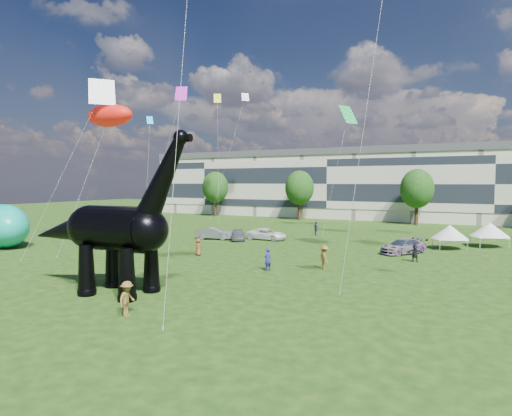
% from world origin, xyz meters
% --- Properties ---
extents(ground, '(220.00, 220.00, 0.00)m').
position_xyz_m(ground, '(0.00, 0.00, 0.00)').
color(ground, '#16330C').
rests_on(ground, ground).
extents(terrace_row, '(78.00, 11.00, 12.00)m').
position_xyz_m(terrace_row, '(-8.00, 62.00, 6.00)').
color(terrace_row, beige).
rests_on(terrace_row, ground).
extents(tree_far_left, '(5.20, 5.20, 9.44)m').
position_xyz_m(tree_far_left, '(-30.00, 53.00, 6.29)').
color(tree_far_left, '#382314').
rests_on(tree_far_left, ground).
extents(tree_mid_left, '(5.20, 5.20, 9.44)m').
position_xyz_m(tree_mid_left, '(-12.00, 53.00, 6.29)').
color(tree_mid_left, '#382314').
rests_on(tree_mid_left, ground).
extents(tree_mid_right, '(5.20, 5.20, 9.44)m').
position_xyz_m(tree_mid_right, '(8.00, 53.00, 6.29)').
color(tree_mid_right, '#382314').
rests_on(tree_mid_right, ground).
extents(dinosaur_sculpture, '(12.46, 3.59, 10.17)m').
position_xyz_m(dinosaur_sculpture, '(-3.42, 0.13, 3.84)').
color(dinosaur_sculpture, black).
rests_on(dinosaur_sculpture, ground).
extents(car_silver, '(3.48, 4.32, 1.38)m').
position_xyz_m(car_silver, '(-8.38, 24.39, 0.69)').
color(car_silver, '#A8A8AC').
rests_on(car_silver, ground).
extents(car_grey, '(4.64, 2.54, 1.45)m').
position_xyz_m(car_grey, '(-11.25, 23.74, 0.72)').
color(car_grey, gray).
rests_on(car_grey, ground).
extents(car_white, '(4.89, 2.45, 1.33)m').
position_xyz_m(car_white, '(-5.53, 26.36, 0.66)').
color(car_white, white).
rests_on(car_white, ground).
extents(car_dark, '(4.40, 5.13, 1.41)m').
position_xyz_m(car_dark, '(10.38, 23.38, 0.71)').
color(car_dark, '#595960').
rests_on(car_dark, ground).
extents(gazebo_near, '(4.56, 4.56, 2.48)m').
position_xyz_m(gazebo_near, '(14.15, 28.55, 1.74)').
color(gazebo_near, silver).
rests_on(gazebo_near, ground).
extents(gazebo_far, '(4.77, 4.77, 2.62)m').
position_xyz_m(gazebo_far, '(17.80, 32.00, 1.84)').
color(gazebo_far, silver).
rests_on(gazebo_far, ground).
extents(gazebo_left, '(4.42, 4.42, 2.67)m').
position_xyz_m(gazebo_left, '(-27.06, 25.55, 1.87)').
color(gazebo_left, white).
rests_on(gazebo_left, ground).
extents(inflatable_teal, '(8.41, 6.84, 4.54)m').
position_xyz_m(inflatable_teal, '(-27.14, 8.24, 2.27)').
color(inflatable_teal, '#0EAA95').
rests_on(inflatable_teal, ground).
extents(visitors, '(38.06, 37.05, 1.90)m').
position_xyz_m(visitors, '(-2.74, 14.65, 0.89)').
color(visitors, navy).
rests_on(visitors, ground).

